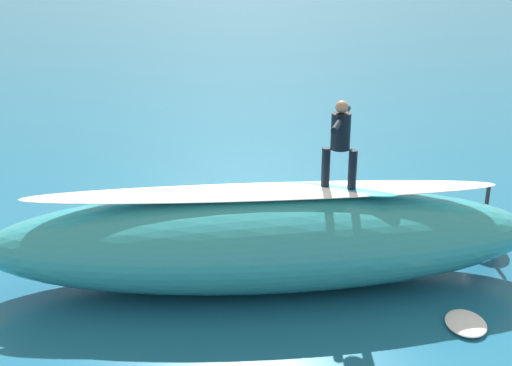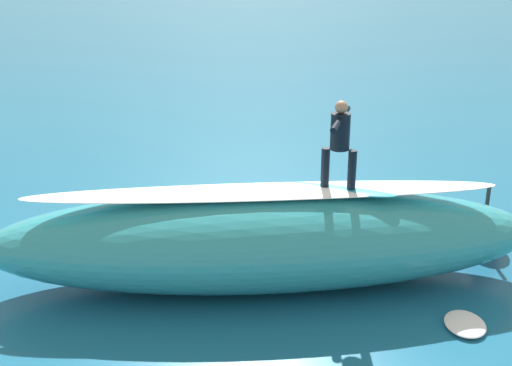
{
  "view_description": "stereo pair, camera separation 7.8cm",
  "coord_description": "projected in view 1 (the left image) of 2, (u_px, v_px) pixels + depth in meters",
  "views": [
    {
      "loc": [
        0.19,
        12.78,
        6.21
      ],
      "look_at": [
        0.46,
        -0.03,
        1.33
      ],
      "focal_mm": 48.26,
      "sensor_mm": 36.0,
      "label": 1
    },
    {
      "loc": [
        0.11,
        12.77,
        6.21
      ],
      "look_at": [
        0.46,
        -0.03,
        1.33
      ],
      "focal_mm": 48.26,
      "sensor_mm": 36.0,
      "label": 2
    }
  ],
  "objects": [
    {
      "name": "surfboard_paddling",
      "position": [
        192.0,
        212.0,
        15.6
      ],
      "size": [
        2.05,
        0.81,
        0.07
      ],
      "primitive_type": "ellipsoid",
      "rotation": [
        0.0,
        0.0,
        0.15
      ],
      "color": "#33B2D1",
      "rests_on": "ground_plane"
    },
    {
      "name": "wave_crest",
      "position": [
        263.0,
        239.0,
        12.33
      ],
      "size": [
        10.08,
        3.51,
        1.76
      ],
      "primitive_type": "ellipsoid",
      "rotation": [
        0.0,
        0.0,
        0.11
      ],
      "color": "teal",
      "rests_on": "ground_plane"
    },
    {
      "name": "foam_patch_mid",
      "position": [
        466.0,
        323.0,
        11.26
      ],
      "size": [
        0.68,
        0.87,
        0.11
      ],
      "primitive_type": "ellipsoid",
      "rotation": [
        0.0,
        0.0,
        1.55
      ],
      "color": "white",
      "rests_on": "ground_plane"
    },
    {
      "name": "surfer_riding",
      "position": [
        340.0,
        138.0,
        11.77
      ],
      "size": [
        0.61,
        1.45,
        1.56
      ],
      "rotation": [
        0.0,
        0.0,
        -0.26
      ],
      "color": "black",
      "rests_on": "surfboard_riding"
    },
    {
      "name": "surfer_paddling",
      "position": [
        197.0,
        206.0,
        15.56
      ],
      "size": [
        1.56,
        0.47,
        0.28
      ],
      "rotation": [
        0.0,
        0.0,
        0.15
      ],
      "color": "black",
      "rests_on": "surfboard_paddling"
    },
    {
      "name": "surfboard_riding",
      "position": [
        338.0,
        189.0,
        12.11
      ],
      "size": [
        2.14,
        0.98,
        0.08
      ],
      "primitive_type": "ellipsoid",
      "rotation": [
        0.0,
        0.0,
        -0.26
      ],
      "color": "#33B2D1",
      "rests_on": "wave_crest"
    },
    {
      "name": "buoy_marker",
      "position": [
        484.0,
        228.0,
        13.91
      ],
      "size": [
        0.8,
        0.8,
        1.36
      ],
      "color": "red",
      "rests_on": "ground_plane"
    },
    {
      "name": "ground_plane",
      "position": [
        278.0,
        244.0,
        14.14
      ],
      "size": [
        120.0,
        120.0,
        0.0
      ],
      "primitive_type": "plane",
      "color": "#196084"
    },
    {
      "name": "wave_foam_lip",
      "position": [
        263.0,
        192.0,
        12.0
      ],
      "size": [
        8.43,
        1.76,
        0.08
      ],
      "primitive_type": "ellipsoid",
      "rotation": [
        0.0,
        0.0,
        0.11
      ],
      "color": "white",
      "rests_on": "wave_crest"
    },
    {
      "name": "foam_patch_near",
      "position": [
        123.0,
        208.0,
        15.77
      ],
      "size": [
        0.96,
        0.91,
        0.11
      ],
      "primitive_type": "ellipsoid",
      "rotation": [
        0.0,
        0.0,
        0.55
      ],
      "color": "white",
      "rests_on": "ground_plane"
    }
  ]
}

